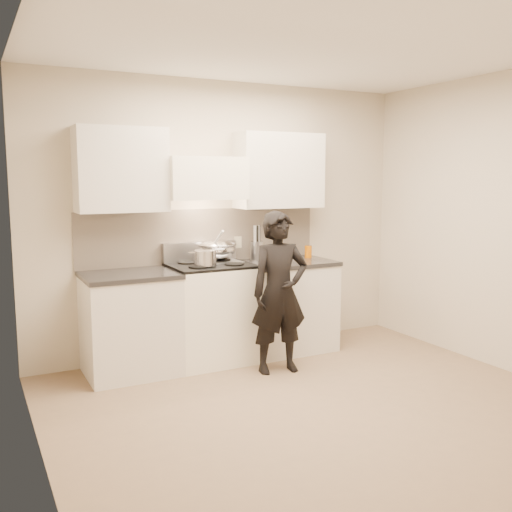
# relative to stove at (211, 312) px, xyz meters

# --- Properties ---
(ground_plane) EXTENTS (4.00, 4.00, 0.00)m
(ground_plane) POSITION_rel_stove_xyz_m (0.30, -1.42, -0.47)
(ground_plane) COLOR #81674C
(room_shell) EXTENTS (4.04, 3.54, 2.70)m
(room_shell) POSITION_rel_stove_xyz_m (0.24, -1.05, 1.12)
(room_shell) COLOR #C0B298
(room_shell) RESTS_ON ground
(stove) EXTENTS (0.76, 0.65, 0.96)m
(stove) POSITION_rel_stove_xyz_m (0.00, 0.00, 0.00)
(stove) COLOR white
(stove) RESTS_ON ground
(counter_right) EXTENTS (0.92, 0.67, 0.92)m
(counter_right) POSITION_rel_stove_xyz_m (0.83, 0.00, -0.01)
(counter_right) COLOR silver
(counter_right) RESTS_ON ground
(counter_left) EXTENTS (0.82, 0.67, 0.92)m
(counter_left) POSITION_rel_stove_xyz_m (-0.78, 0.00, -0.01)
(counter_left) COLOR silver
(counter_left) RESTS_ON ground
(wok) EXTENTS (0.39, 0.49, 0.32)m
(wok) POSITION_rel_stove_xyz_m (0.12, 0.14, 0.59)
(wok) COLOR silver
(wok) RESTS_ON stove
(stock_pot) EXTENTS (0.28, 0.26, 0.14)m
(stock_pot) POSITION_rel_stove_xyz_m (-0.10, -0.13, 0.55)
(stock_pot) COLOR silver
(stock_pot) RESTS_ON stove
(utensil_crock) EXTENTS (0.13, 0.13, 0.36)m
(utensil_crock) POSITION_rel_stove_xyz_m (0.59, 0.19, 0.55)
(utensil_crock) COLOR #A2A2A7
(utensil_crock) RESTS_ON counter_right
(spice_jar) EXTENTS (0.04, 0.04, 0.10)m
(spice_jar) POSITION_rel_stove_xyz_m (0.60, 0.18, 0.50)
(spice_jar) COLOR orange
(spice_jar) RESTS_ON counter_right
(oil_glass) EXTENTS (0.07, 0.07, 0.13)m
(oil_glass) POSITION_rel_stove_xyz_m (1.15, 0.09, 0.51)
(oil_glass) COLOR #B35602
(oil_glass) RESTS_ON counter_right
(person) EXTENTS (0.57, 0.41, 1.46)m
(person) POSITION_rel_stove_xyz_m (0.44, -0.56, 0.26)
(person) COLOR black
(person) RESTS_ON ground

